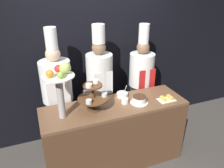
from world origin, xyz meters
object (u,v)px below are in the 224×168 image
Objects in this scene: tiered_stand at (93,96)px; cake_round at (139,100)px; fruit_pedestal at (60,82)px; chef_left at (57,92)px; chef_center_left at (100,83)px; chef_center_right at (141,80)px; cup_white at (125,101)px; cake_square_tray at (166,99)px; serving_bowl_far at (122,95)px.

cake_round is at bearing -5.49° from tiered_stand.
fruit_pedestal is 0.67m from chef_left.
chef_center_left is 1.02× the size of chef_center_right.
chef_left is 1.00× the size of chef_center_left.
cake_round is at bearing -31.80° from chef_left.
tiered_stand is 0.65m from chef_left.
tiered_stand is at bearing -179.43° from cup_white.
fruit_pedestal is (-0.36, -0.02, 0.24)m from tiered_stand.
chef_left is 1.02× the size of chef_center_right.
chef_center_left is (-0.16, 0.52, 0.05)m from cup_white.
fruit_pedestal is 7.28× the size of cup_white.
tiered_stand reaches higher than cake_square_tray.
chef_left is (-1.31, 0.65, 0.03)m from cake_square_tray.
serving_bowl_far reaches higher than cup_white.
cake_round is 0.12× the size of chef_center_left.
cake_square_tray is at bearing -10.29° from cake_round.
chef_center_left is at bearing 180.00° from chef_center_right.
serving_bowl_far is 0.88m from chef_left.
chef_center_right is at bearing 59.66° from cake_round.
chef_center_left is at bearing 41.29° from fruit_pedestal.
fruit_pedestal is 1.47m from chef_center_right.
chef_center_right is at bearing 45.31° from cup_white.
cup_white is at bearing -134.69° from chef_center_right.
serving_bowl_far is at bearing 76.24° from cup_white.
cup_white is 0.18m from serving_bowl_far.
cup_white is at bearing 1.43° from fruit_pedestal.
cake_round is (0.59, -0.06, -0.15)m from tiered_stand.
serving_bowl_far is 0.09× the size of chef_center_left.
serving_bowl_far is 0.59m from chef_center_right.
chef_left is at bearing 156.55° from serving_bowl_far.
cake_square_tray is 0.12× the size of chef_center_right.
chef_center_left is (-0.34, 0.59, 0.04)m from cake_round.
cup_white is 0.39× the size of cake_square_tray.
chef_center_left is at bearing 106.92° from cup_white.
chef_left reaches higher than cake_round.
serving_bowl_far is at bearing 149.06° from cake_square_tray.
chef_center_left reaches higher than cake_square_tray.
chef_left is at bearing 123.55° from tiered_stand.
serving_bowl_far is (-0.13, 0.23, -0.02)m from cake_round.
cup_white reaches higher than cake_square_tray.
chef_left is at bearing 88.92° from fruit_pedestal.
tiered_stand is 0.20× the size of chef_center_left.
cake_round reaches higher than cup_white.
cake_round is 1.01× the size of cake_square_tray.
chef_center_right is (0.52, 0.52, -0.00)m from cup_white.
chef_center_right reaches higher than cup_white.
tiered_stand is 0.99m from cake_square_tray.
chef_center_left is at bearing 119.84° from serving_bowl_far.
chef_left is 1.29m from chef_center_right.
cake_round is 0.68m from chef_center_left.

